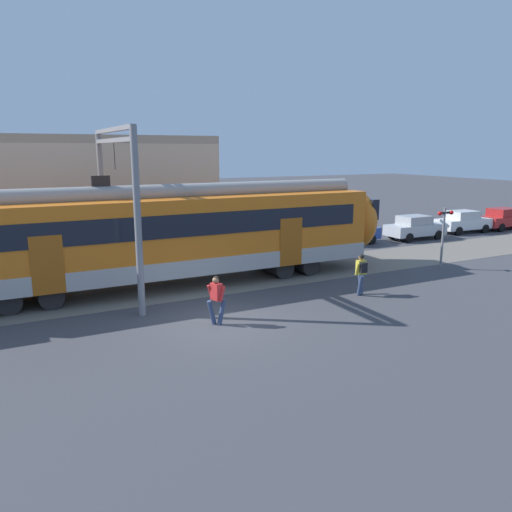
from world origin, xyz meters
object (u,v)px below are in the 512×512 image
object	(u,v)px
parked_car_white	(463,222)
parked_car_blue	(347,232)
pedestrian_yellow	(361,271)
crossing_signal	(444,228)
parked_car_red	(503,218)
pedestrian_red	(216,297)
parked_car_silver	(415,227)

from	to	relation	value
parked_car_white	parked_car_blue	bearing A→B (deg)	179.38
pedestrian_yellow	crossing_signal	size ratio (longest dim) A/B	0.56
pedestrian_yellow	crossing_signal	world-z (taller)	crossing_signal
crossing_signal	parked_car_blue	bearing A→B (deg)	90.78
pedestrian_yellow	parked_car_red	bearing A→B (deg)	23.63
pedestrian_yellow	parked_car_red	xyz separation A→B (m)	(20.10, 8.80, -0.21)
parked_car_blue	pedestrian_yellow	bearing A→B (deg)	-124.46
pedestrian_red	pedestrian_yellow	world-z (taller)	same
parked_car_white	crossing_signal	world-z (taller)	crossing_signal
parked_car_white	parked_car_red	distance (m)	3.88
parked_car_red	parked_car_silver	bearing A→B (deg)	-178.51
parked_car_red	crossing_signal	xyz separation A→B (m)	(-13.74, -7.02, 1.23)
parked_car_white	parked_car_red	world-z (taller)	same
pedestrian_red	parked_car_blue	bearing A→B (deg)	37.34
parked_car_silver	parked_car_red	bearing A→B (deg)	1.49
parked_car_silver	crossing_signal	bearing A→B (deg)	-125.88
crossing_signal	parked_car_red	bearing A→B (deg)	27.04
pedestrian_red	parked_car_silver	world-z (taller)	pedestrian_red
parked_car_white	pedestrian_red	bearing A→B (deg)	-157.09
pedestrian_yellow	parked_car_blue	distance (m)	11.06
parked_car_blue	parked_car_red	bearing A→B (deg)	-1.33
pedestrian_yellow	crossing_signal	bearing A→B (deg)	15.65
parked_car_silver	pedestrian_yellow	bearing A→B (deg)	-142.75
pedestrian_red	parked_car_white	xyz separation A→B (m)	(22.68, 9.59, -0.18)
pedestrian_yellow	parked_car_silver	bearing A→B (deg)	37.25
parked_car_silver	parked_car_red	distance (m)	8.84
parked_car_blue	parked_car_white	xyz separation A→B (m)	(9.97, -0.11, 0.00)
parked_car_white	crossing_signal	xyz separation A→B (m)	(-9.87, -7.23, 1.23)
crossing_signal	parked_car_silver	bearing A→B (deg)	54.12
parked_car_white	pedestrian_yellow	bearing A→B (deg)	-150.96
pedestrian_red	parked_car_blue	world-z (taller)	pedestrian_red
pedestrian_yellow	parked_car_blue	world-z (taller)	pedestrian_yellow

